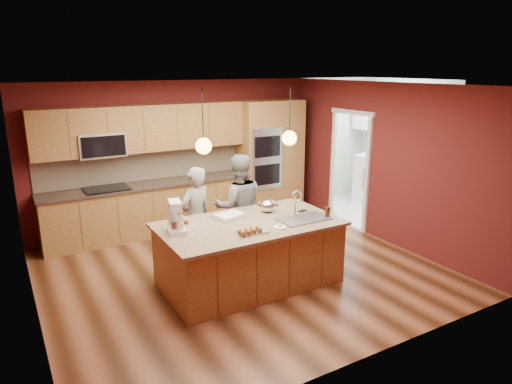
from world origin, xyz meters
TOP-DOWN VIEW (x-y plane):
  - floor at (0.00, 0.00)m, footprint 5.50×5.50m
  - ceiling at (0.00, 0.00)m, footprint 5.50×5.50m
  - wall_back at (0.00, 2.50)m, footprint 5.50×0.00m
  - wall_front at (0.00, -2.50)m, footprint 5.50×0.00m
  - wall_left at (-2.75, 0.00)m, footprint 0.00×5.00m
  - wall_right at (2.75, 0.00)m, footprint 0.00×5.00m
  - cabinet_run at (-0.68, 2.25)m, footprint 3.74×0.64m
  - oven_column at (1.85, 2.19)m, footprint 1.30×0.62m
  - doorway_trim at (2.73, 0.80)m, footprint 0.08×1.11m
  - laundry_room at (4.35, 1.20)m, footprint 2.60×2.70m
  - pendant_left at (-0.72, -0.40)m, footprint 0.20×0.20m
  - pendant_right at (0.54, -0.40)m, footprint 0.20×0.20m
  - island at (-0.08, -0.41)m, footprint 2.44×1.37m
  - person_left at (-0.48, 0.53)m, footprint 0.65×0.53m
  - person_right at (0.25, 0.53)m, footprint 0.96×0.84m
  - stand_mixer at (-1.08, -0.27)m, footprint 0.28×0.34m
  - sheet_cake at (-0.22, -0.07)m, footprint 0.49×0.41m
  - cooling_rack at (-0.23, -0.73)m, footprint 0.40×0.31m
  - mixing_bowl at (0.37, -0.13)m, footprint 0.22×0.22m
  - plate at (0.16, -0.78)m, footprint 0.17×0.17m
  - tumbler at (0.98, -0.74)m, footprint 0.07×0.07m
  - phone at (0.83, -0.36)m, footprint 0.14×0.10m
  - cupcakes_left at (-0.92, 0.06)m, footprint 0.25×0.25m
  - cupcakes_rack at (-0.30, -0.80)m, footprint 0.32×0.16m
  - cupcakes_right at (0.53, 0.12)m, footprint 0.28×0.21m
  - washer at (4.17, 0.87)m, footprint 0.63×0.64m
  - dryer at (4.21, 1.63)m, footprint 0.85×0.87m

SIDE VIEW (x-z plane):
  - floor at x=0.00m, z-range 0.00..0.00m
  - washer at x=4.17m, z-range 0.00..0.91m
  - island at x=-0.08m, z-range -0.18..1.10m
  - dryer at x=4.21m, z-range 0.00..1.08m
  - person_left at x=-0.48m, z-range 0.00..1.53m
  - person_right at x=0.25m, z-range 0.00..1.65m
  - phone at x=0.83m, z-range 0.90..0.91m
  - plate at x=0.16m, z-range 0.90..0.91m
  - cooling_rack at x=-0.23m, z-range 0.90..0.92m
  - sheet_cake at x=-0.22m, z-range 0.90..0.94m
  - cupcakes_right at x=0.53m, z-range 0.90..0.96m
  - cupcakes_left at x=-0.92m, z-range 0.90..0.97m
  - cupcakes_rack at x=-0.30m, z-range 0.92..0.99m
  - tumbler at x=0.98m, z-range 0.90..1.04m
  - cabinet_run at x=-0.68m, z-range -0.17..2.13m
  - mixing_bowl at x=0.37m, z-range 0.89..1.08m
  - doorway_trim at x=2.73m, z-range -0.05..2.15m
  - stand_mixer at x=-1.08m, z-range 0.87..1.29m
  - oven_column at x=1.85m, z-range 0.00..2.30m
  - wall_back at x=0.00m, z-range -1.40..4.10m
  - wall_front at x=0.00m, z-range -1.40..4.10m
  - wall_left at x=-2.75m, z-range -1.15..3.85m
  - wall_right at x=2.75m, z-range -1.15..3.85m
  - laundry_room at x=4.35m, z-range 0.60..3.30m
  - pendant_left at x=-0.72m, z-range 1.60..2.40m
  - pendant_right at x=0.54m, z-range 1.60..2.40m
  - ceiling at x=0.00m, z-range 2.70..2.70m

